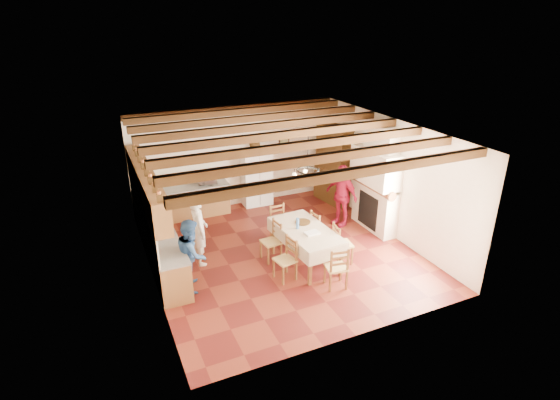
{
  "coord_description": "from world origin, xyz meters",
  "views": [
    {
      "loc": [
        -3.8,
        -8.39,
        5.32
      ],
      "look_at": [
        0.1,
        0.3,
        1.25
      ],
      "focal_mm": 28.0,
      "sensor_mm": 36.0,
      "label": 1
    }
  ],
  "objects_px": {
    "chair_left_far": "(271,241)",
    "person_man": "(199,230)",
    "chair_left_near": "(285,259)",
    "hutch": "(334,165)",
    "chair_right_near": "(343,243)",
    "dining_table": "(306,232)",
    "chair_right_far": "(321,229)",
    "person_woman_blue": "(192,254)",
    "chair_end_far": "(280,224)",
    "chair_end_near": "(336,267)",
    "refrigerator": "(255,176)",
    "person_woman_red": "(341,195)",
    "microwave": "(208,179)"
  },
  "relations": [
    {
      "from": "dining_table",
      "to": "chair_left_near",
      "type": "xyz_separation_m",
      "value": [
        -0.73,
        -0.45,
        -0.28
      ]
    },
    {
      "from": "chair_end_near",
      "to": "chair_right_far",
      "type": "bearing_deg",
      "value": -97.77
    },
    {
      "from": "chair_left_far",
      "to": "person_man",
      "type": "bearing_deg",
      "value": -115.64
    },
    {
      "from": "chair_left_near",
      "to": "chair_right_near",
      "type": "height_order",
      "value": "same"
    },
    {
      "from": "chair_left_near",
      "to": "person_woman_red",
      "type": "xyz_separation_m",
      "value": [
        2.5,
        1.83,
        0.37
      ]
    },
    {
      "from": "hutch",
      "to": "person_woman_blue",
      "type": "bearing_deg",
      "value": -158.93
    },
    {
      "from": "dining_table",
      "to": "chair_left_far",
      "type": "height_order",
      "value": "chair_left_far"
    },
    {
      "from": "dining_table",
      "to": "person_woman_red",
      "type": "distance_m",
      "value": 2.25
    },
    {
      "from": "refrigerator",
      "to": "chair_right_far",
      "type": "bearing_deg",
      "value": -81.12
    },
    {
      "from": "person_man",
      "to": "person_woman_red",
      "type": "bearing_deg",
      "value": -79.27
    },
    {
      "from": "chair_right_near",
      "to": "person_man",
      "type": "bearing_deg",
      "value": 74.84
    },
    {
      "from": "chair_end_near",
      "to": "chair_end_far",
      "type": "distance_m",
      "value": 2.31
    },
    {
      "from": "chair_left_far",
      "to": "chair_end_far",
      "type": "distance_m",
      "value": 0.92
    },
    {
      "from": "refrigerator",
      "to": "chair_left_far",
      "type": "height_order",
      "value": "refrigerator"
    },
    {
      "from": "dining_table",
      "to": "hutch",
      "type": "bearing_deg",
      "value": 49.81
    },
    {
      "from": "refrigerator",
      "to": "hutch",
      "type": "distance_m",
      "value": 2.37
    },
    {
      "from": "chair_right_near",
      "to": "microwave",
      "type": "bearing_deg",
      "value": 36.27
    },
    {
      "from": "person_woman_blue",
      "to": "microwave",
      "type": "relative_size",
      "value": 2.96
    },
    {
      "from": "refrigerator",
      "to": "person_woman_red",
      "type": "xyz_separation_m",
      "value": [
        1.56,
        -2.31,
        -0.0
      ]
    },
    {
      "from": "hutch",
      "to": "chair_end_far",
      "type": "relative_size",
      "value": 2.44
    },
    {
      "from": "chair_left_near",
      "to": "person_woman_blue",
      "type": "xyz_separation_m",
      "value": [
        -1.87,
        0.53,
        0.29
      ]
    },
    {
      "from": "chair_end_far",
      "to": "person_woman_red",
      "type": "height_order",
      "value": "person_woman_red"
    },
    {
      "from": "hutch",
      "to": "person_woman_blue",
      "type": "distance_m",
      "value": 5.74
    },
    {
      "from": "chair_end_near",
      "to": "chair_end_far",
      "type": "relative_size",
      "value": 1.0
    },
    {
      "from": "refrigerator",
      "to": "chair_left_near",
      "type": "relative_size",
      "value": 1.78
    },
    {
      "from": "chair_right_far",
      "to": "dining_table",
      "type": "bearing_deg",
      "value": 121.54
    },
    {
      "from": "chair_right_far",
      "to": "person_woman_blue",
      "type": "bearing_deg",
      "value": 92.55
    },
    {
      "from": "hutch",
      "to": "chair_end_far",
      "type": "bearing_deg",
      "value": -153.98
    },
    {
      "from": "chair_end_near",
      "to": "chair_end_far",
      "type": "height_order",
      "value": "same"
    },
    {
      "from": "chair_left_far",
      "to": "chair_left_near",
      "type": "bearing_deg",
      "value": -8.77
    },
    {
      "from": "chair_left_far",
      "to": "person_woman_red",
      "type": "relative_size",
      "value": 0.56
    },
    {
      "from": "hutch",
      "to": "chair_left_far",
      "type": "xyz_separation_m",
      "value": [
        -3.1,
        -2.44,
        -0.69
      ]
    },
    {
      "from": "dining_table",
      "to": "chair_left_far",
      "type": "relative_size",
      "value": 2.07
    },
    {
      "from": "chair_right_far",
      "to": "chair_end_near",
      "type": "distance_m",
      "value": 1.73
    },
    {
      "from": "chair_end_far",
      "to": "person_man",
      "type": "xyz_separation_m",
      "value": [
        -2.09,
        -0.18,
        0.35
      ]
    },
    {
      "from": "chair_left_near",
      "to": "person_woman_red",
      "type": "distance_m",
      "value": 3.12
    },
    {
      "from": "chair_right_near",
      "to": "refrigerator",
      "type": "bearing_deg",
      "value": 16.49
    },
    {
      "from": "chair_right_near",
      "to": "chair_end_far",
      "type": "distance_m",
      "value": 1.75
    },
    {
      "from": "hutch",
      "to": "dining_table",
      "type": "relative_size",
      "value": 1.18
    },
    {
      "from": "chair_left_near",
      "to": "chair_right_far",
      "type": "bearing_deg",
      "value": 114.02
    },
    {
      "from": "refrigerator",
      "to": "chair_right_far",
      "type": "xyz_separation_m",
      "value": [
        0.45,
        -3.2,
        -0.38
      ]
    },
    {
      "from": "chair_left_far",
      "to": "chair_right_far",
      "type": "bearing_deg",
      "value": 87.0
    },
    {
      "from": "refrigerator",
      "to": "person_woman_red",
      "type": "relative_size",
      "value": 1.0
    },
    {
      "from": "chair_right_far",
      "to": "chair_end_near",
      "type": "relative_size",
      "value": 1.0
    },
    {
      "from": "hutch",
      "to": "chair_right_near",
      "type": "distance_m",
      "value": 3.66
    },
    {
      "from": "person_woman_blue",
      "to": "chair_end_far",
      "type": "bearing_deg",
      "value": -50.64
    },
    {
      "from": "dining_table",
      "to": "chair_end_far",
      "type": "distance_m",
      "value": 1.19
    },
    {
      "from": "person_man",
      "to": "person_woman_red",
      "type": "height_order",
      "value": "person_woman_red"
    },
    {
      "from": "chair_left_near",
      "to": "person_man",
      "type": "distance_m",
      "value": 2.08
    },
    {
      "from": "dining_table",
      "to": "microwave",
      "type": "bearing_deg",
      "value": 109.73
    }
  ]
}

